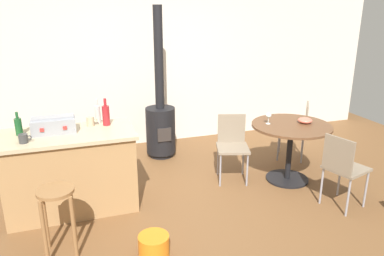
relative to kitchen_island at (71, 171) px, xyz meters
The scene contains 18 objects.
ground_plane 1.50m from the kitchen_island, 19.38° to the right, with size 8.80×8.80×0.00m, color brown.
back_wall 2.48m from the kitchen_island, 54.42° to the left, with size 8.00×0.10×2.70m, color beige.
kitchen_island is the anchor object (origin of this frame).
wooden_stool 0.83m from the kitchen_island, 99.86° to the right, with size 0.33×0.33×0.66m.
dining_table 2.69m from the kitchen_island, ahead, with size 1.00×1.00×0.76m.
folding_chair_near 2.01m from the kitchen_island, ahead, with size 0.50×0.50×0.85m.
folding_chair_far 3.00m from the kitchen_island, 18.47° to the right, with size 0.50×0.50×0.87m.
folding_chair_left 3.23m from the kitchen_island, ahead, with size 0.56×0.56×0.85m.
wood_stove 1.78m from the kitchen_island, 42.28° to the left, with size 0.44×0.45×2.21m.
toolbox 0.55m from the kitchen_island, 156.44° to the left, with size 0.45×0.24×0.18m.
bottle_0 0.73m from the kitchen_island, 18.94° to the left, with size 0.08×0.08×0.31m.
bottle_1 0.71m from the kitchen_island, 36.54° to the left, with size 0.06×0.06×0.28m.
bottle_2 0.73m from the kitchen_island, 168.37° to the left, with size 0.07×0.07×0.25m.
cup_0 0.67m from the kitchen_island, 156.91° to the right, with size 0.12×0.09×0.09m.
cup_1 0.59m from the kitchen_island, 34.42° to the left, with size 0.12×0.09×0.11m.
wine_glass 2.46m from the kitchen_island, ahead, with size 0.07×0.07×0.14m.
serving_bowl 2.91m from the kitchen_island, ahead, with size 0.18×0.18×0.07m, color #DB6651.
plastic_bucket 1.36m from the kitchen_island, 59.82° to the right, with size 0.29×0.29×0.21m, color orange.
Camera 1 is at (-1.29, -3.53, 2.20)m, focal length 35.01 mm.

